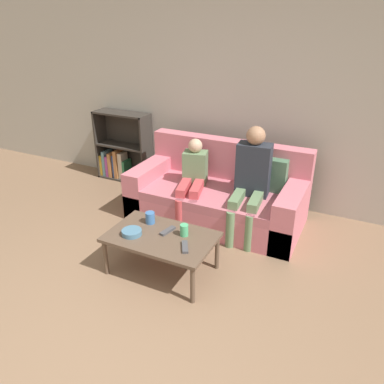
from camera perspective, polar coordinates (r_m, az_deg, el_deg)
name	(u,v)px	position (r m, az deg, el deg)	size (l,w,h in m)	color
ground_plane	(87,370)	(2.82, -15.76, -24.62)	(22.00, 22.00, 0.00)	#84664C
wall_back	(244,94)	(4.50, 7.89, 14.62)	(12.00, 0.06, 2.60)	#B7B2A8
couch	(219,196)	(4.22, 4.07, -0.63)	(1.89, 0.91, 0.84)	#D1707F
bookshelf	(122,152)	(5.37, -10.62, 5.98)	(0.78, 0.28, 0.95)	#332D28
coffee_table	(161,239)	(3.32, -4.70, -7.16)	(0.94, 0.59, 0.37)	brown
person_adult	(251,175)	(3.88, 9.04, 2.50)	(0.37, 0.65, 1.13)	#66845B
person_child	(193,177)	(4.11, 0.13, 2.26)	(0.39, 0.66, 0.90)	#C6474C
cup_near	(184,230)	(3.27, -1.20, -5.82)	(0.07, 0.07, 0.11)	#4CB77A
cup_far	(150,218)	(3.47, -6.39, -3.92)	(0.09, 0.09, 0.11)	#3D70B2
tv_remote_0	(185,247)	(3.12, -1.08, -8.36)	(0.12, 0.17, 0.02)	#47474C
tv_remote_1	(168,231)	(3.34, -3.72, -5.92)	(0.08, 0.18, 0.02)	#47474C
snack_bowl	(132,232)	(3.33, -9.16, -6.09)	(0.18, 0.18, 0.05)	teal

